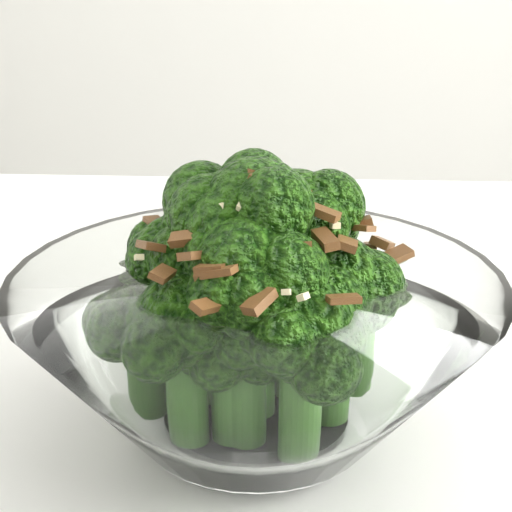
# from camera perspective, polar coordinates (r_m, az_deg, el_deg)

# --- Properties ---
(table) EXTENTS (1.29, 0.94, 0.75)m
(table) POSITION_cam_1_polar(r_m,az_deg,el_deg) (0.61, -17.22, -10.77)
(table) COLOR white
(table) RESTS_ON ground
(broccoli_dish) EXTENTS (0.25, 0.25, 0.15)m
(broccoli_dish) POSITION_cam_1_polar(r_m,az_deg,el_deg) (0.41, -0.06, -5.71)
(broccoli_dish) COLOR white
(broccoli_dish) RESTS_ON table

